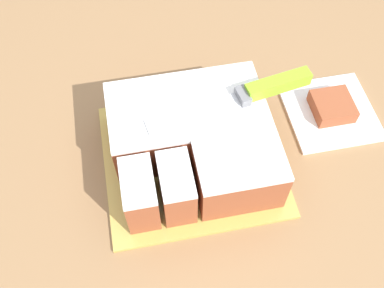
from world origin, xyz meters
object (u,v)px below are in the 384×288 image
knife (259,91)px  brownie (332,106)px  cake_board (192,160)px  cake (194,142)px

knife → brownie: size_ratio=3.99×
cake_board → cake: 0.05m
cake → knife: (0.11, 0.04, 0.05)m
cake → brownie: (0.26, 0.05, -0.03)m
knife → brownie: (0.15, 0.01, -0.09)m
brownie → knife: bearing=-176.9°
cake_board → knife: bearing=20.4°
cake_board → brownie: (0.26, 0.05, 0.02)m
cake_board → cake: cake is taller
knife → brownie: knife is taller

